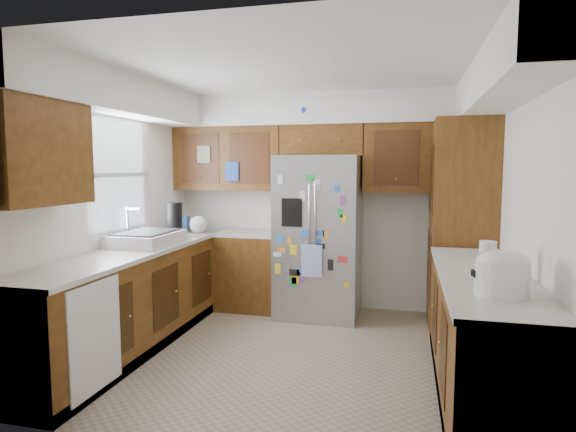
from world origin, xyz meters
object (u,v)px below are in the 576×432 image
object	(u,v)px
pantry	(461,225)
paper_towel	(487,260)
rice_cooker	(502,272)
fridge	(319,237)

from	to	relation	value
pantry	paper_towel	world-z (taller)	pantry
paper_towel	rice_cooker	bearing A→B (deg)	-88.80
rice_cooker	fridge	bearing A→B (deg)	123.47
rice_cooker	paper_towel	distance (m)	0.46
rice_cooker	paper_towel	xyz separation A→B (m)	(-0.01, 0.46, -0.01)
rice_cooker	paper_towel	world-z (taller)	rice_cooker
pantry	paper_towel	bearing A→B (deg)	-90.33
pantry	rice_cooker	distance (m)	2.21
pantry	rice_cooker	world-z (taller)	pantry
rice_cooker	paper_towel	bearing A→B (deg)	91.20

